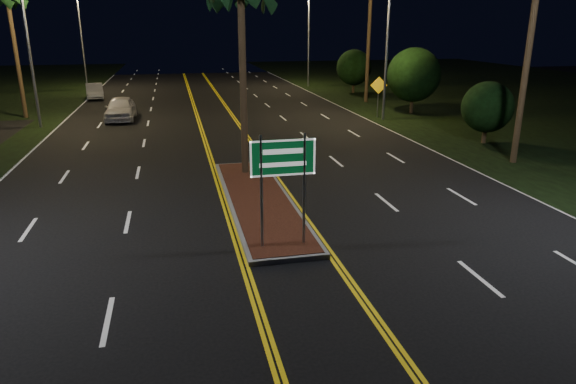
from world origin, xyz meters
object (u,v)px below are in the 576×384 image
object	(u,v)px
highway_sign	(283,168)
streetlight_left_far	(85,30)
shrub_far	(354,67)
median_island	(259,200)
shrub_near	(488,107)
streetlight_left_mid	(34,33)
streetlight_right_mid	(382,32)
streetlight_right_far	(305,29)
car_far	(94,90)
shrub_mid	(414,75)
car_near	(120,107)
warning_sign	(379,91)

from	to	relation	value
highway_sign	streetlight_left_far	world-z (taller)	streetlight_left_far
shrub_far	median_island	bearing A→B (deg)	-115.45
shrub_near	streetlight_left_mid	bearing A→B (deg)	157.48
streetlight_right_mid	streetlight_right_far	size ratio (longest dim) A/B	1.00
median_island	shrub_far	xyz separation A→B (m)	(13.80, 29.00, 2.25)
shrub_near	car_far	world-z (taller)	shrub_near
shrub_mid	shrub_far	distance (m)	12.01
streetlight_right_mid	shrub_near	distance (m)	9.28
shrub_far	streetlight_right_mid	bearing A→B (deg)	-102.82
shrub_near	highway_sign	bearing A→B (deg)	-140.31
streetlight_right_mid	car_near	bearing A→B (deg)	167.67
car_near	warning_sign	size ratio (longest dim) A/B	1.95
streetlight_left_far	car_near	size ratio (longest dim) A/B	1.67
highway_sign	car_near	world-z (taller)	highway_sign
streetlight_left_mid	streetlight_left_far	distance (m)	20.00
streetlight_right_mid	shrub_near	world-z (taller)	streetlight_right_mid
shrub_near	shrub_mid	distance (m)	10.04
shrub_mid	shrub_far	xyz separation A→B (m)	(-0.20, 12.00, -0.39)
shrub_far	car_far	distance (m)	23.29
median_island	shrub_near	size ratio (longest dim) A/B	3.11
streetlight_right_mid	car_near	world-z (taller)	streetlight_right_mid
streetlight_right_far	warning_sign	world-z (taller)	streetlight_right_far
streetlight_left_mid	warning_sign	bearing A→B (deg)	-2.77
streetlight_right_mid	streetlight_right_far	bearing A→B (deg)	90.00
streetlight_right_far	shrub_far	xyz separation A→B (m)	(3.19, -6.00, -3.32)
shrub_near	car_far	size ratio (longest dim) A/B	0.73
highway_sign	warning_sign	world-z (taller)	highway_sign
median_island	highway_sign	size ratio (longest dim) A/B	3.20
median_island	car_near	bearing A→B (deg)	108.61
streetlight_right_mid	streetlight_right_far	world-z (taller)	same
streetlight_left_mid	shrub_far	xyz separation A→B (m)	(24.41, 12.00, -3.32)
median_island	car_far	bearing A→B (deg)	107.31
streetlight_left_far	shrub_far	world-z (taller)	streetlight_left_far
warning_sign	shrub_far	bearing A→B (deg)	88.28
shrub_near	median_island	bearing A→B (deg)	-152.59
streetlight_left_far	car_far	world-z (taller)	streetlight_left_far
streetlight_left_mid	shrub_near	world-z (taller)	streetlight_left_mid
streetlight_right_far	shrub_far	size ratio (longest dim) A/B	2.27
shrub_mid	car_far	world-z (taller)	shrub_mid
streetlight_left_far	shrub_mid	world-z (taller)	streetlight_left_far
streetlight_left_far	streetlight_right_far	world-z (taller)	same
median_island	highway_sign	distance (m)	4.80
streetlight_right_far	shrub_near	distance (m)	28.39
median_island	car_far	world-z (taller)	car_far
highway_sign	streetlight_right_far	size ratio (longest dim) A/B	0.36
streetlight_right_mid	car_near	xyz separation A→B (m)	(-16.91, 3.70, -4.76)
highway_sign	streetlight_right_far	xyz separation A→B (m)	(10.61, 39.20, 3.25)
streetlight_right_far	shrub_mid	size ratio (longest dim) A/B	1.95
streetlight_right_far	streetlight_right_mid	bearing A→B (deg)	-90.00
median_island	streetlight_right_mid	world-z (taller)	streetlight_right_mid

